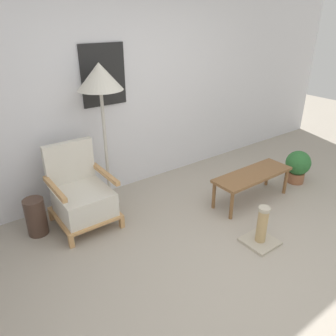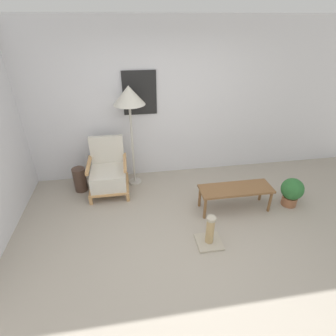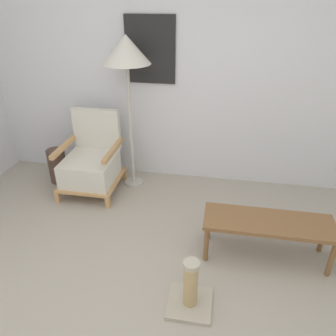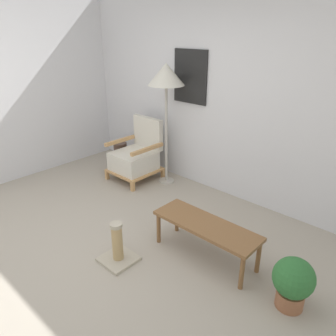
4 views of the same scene
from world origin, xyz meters
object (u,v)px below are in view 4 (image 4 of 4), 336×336
Objects in this scene: vase at (121,155)px; potted_plant at (293,281)px; coffee_table at (206,228)px; floor_lamp at (166,78)px; armchair at (136,157)px; scratching_post at (118,248)px.

vase is 0.90× the size of potted_plant.
floor_lamp is at bearing 145.62° from coffee_table.
potted_plant is at bearing -16.76° from armchair.
potted_plant is at bearing -15.98° from vase.
vase is (-0.50, 0.10, -0.14)m from armchair.
scratching_post reaches higher than vase.
potted_plant is (2.42, -1.07, -1.28)m from floor_lamp.
potted_plant is 1.07× the size of scratching_post.
floor_lamp is 4.09× the size of vase.
vase is at bearing 159.37° from coffee_table.
floor_lamp reaches higher than potted_plant.
armchair is 1.94× the size of potted_plant.
vase is at bearing 168.59° from armchair.
floor_lamp is at bearing 6.44° from vase.
coffee_table is at bearing -34.38° from floor_lamp.
potted_plant reaches higher than scratching_post.
floor_lamp reaches higher than scratching_post.
vase is (-0.94, -0.11, -1.33)m from floor_lamp.
coffee_table is at bearing 47.55° from scratching_post.
armchair reaches higher than scratching_post.
potted_plant is (0.92, -0.05, -0.08)m from coffee_table.
coffee_table is 2.35× the size of potted_plant.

